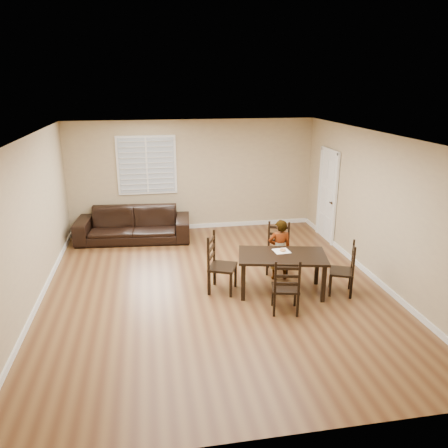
{
  "coord_description": "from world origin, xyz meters",
  "views": [
    {
      "loc": [
        -1.06,
        -7.0,
        3.54
      ],
      "look_at": [
        0.28,
        0.66,
        1.0
      ],
      "focal_mm": 35.0,
      "sensor_mm": 36.0,
      "label": 1
    }
  ],
  "objects_px": {
    "child": "(279,250)",
    "chair_left": "(215,265)",
    "sofa": "(133,225)",
    "chair_near": "(278,249)",
    "donut": "(283,250)",
    "dining_table": "(282,260)",
    "chair_far": "(286,290)",
    "chair_right": "(348,271)"
  },
  "relations": [
    {
      "from": "child",
      "to": "chair_left",
      "type": "bearing_deg",
      "value": 17.31
    },
    {
      "from": "child",
      "to": "sofa",
      "type": "xyz_separation_m",
      "value": [
        -2.72,
        2.62,
        -0.2
      ]
    },
    {
      "from": "chair_near",
      "to": "donut",
      "type": "bearing_deg",
      "value": -83.18
    },
    {
      "from": "dining_table",
      "to": "sofa",
      "type": "height_order",
      "value": "sofa"
    },
    {
      "from": "dining_table",
      "to": "chair_left",
      "type": "relative_size",
      "value": 1.55
    },
    {
      "from": "chair_near",
      "to": "child",
      "type": "distance_m",
      "value": 0.44
    },
    {
      "from": "chair_near",
      "to": "chair_left",
      "type": "distance_m",
      "value": 1.5
    },
    {
      "from": "chair_far",
      "to": "sofa",
      "type": "relative_size",
      "value": 0.36
    },
    {
      "from": "chair_far",
      "to": "chair_left",
      "type": "distance_m",
      "value": 1.42
    },
    {
      "from": "dining_table",
      "to": "chair_right",
      "type": "height_order",
      "value": "chair_right"
    },
    {
      "from": "donut",
      "to": "sofa",
      "type": "xyz_separation_m",
      "value": [
        -2.66,
        3.0,
        -0.35
      ]
    },
    {
      "from": "chair_far",
      "to": "donut",
      "type": "height_order",
      "value": "chair_far"
    },
    {
      "from": "sofa",
      "to": "chair_far",
      "type": "bearing_deg",
      "value": -53.22
    },
    {
      "from": "dining_table",
      "to": "chair_far",
      "type": "distance_m",
      "value": 0.82
    },
    {
      "from": "chair_near",
      "to": "sofa",
      "type": "bearing_deg",
      "value": 160.39
    },
    {
      "from": "chair_far",
      "to": "donut",
      "type": "xyz_separation_m",
      "value": [
        0.22,
        0.94,
        0.3
      ]
    },
    {
      "from": "chair_far",
      "to": "sofa",
      "type": "xyz_separation_m",
      "value": [
        -2.44,
        3.94,
        -0.05
      ]
    },
    {
      "from": "donut",
      "to": "sofa",
      "type": "bearing_deg",
      "value": 131.65
    },
    {
      "from": "chair_left",
      "to": "child",
      "type": "xyz_separation_m",
      "value": [
        1.24,
        0.27,
        0.1
      ]
    },
    {
      "from": "dining_table",
      "to": "donut",
      "type": "relative_size",
      "value": 15.07
    },
    {
      "from": "dining_table",
      "to": "chair_near",
      "type": "distance_m",
      "value": 0.98
    },
    {
      "from": "dining_table",
      "to": "chair_right",
      "type": "xyz_separation_m",
      "value": [
        1.11,
        -0.26,
        -0.19
      ]
    },
    {
      "from": "chair_far",
      "to": "chair_left",
      "type": "relative_size",
      "value": 0.88
    },
    {
      "from": "chair_right",
      "to": "donut",
      "type": "distance_m",
      "value": 1.18
    },
    {
      "from": "chair_far",
      "to": "child",
      "type": "height_order",
      "value": "child"
    },
    {
      "from": "chair_near",
      "to": "donut",
      "type": "distance_m",
      "value": 0.84
    },
    {
      "from": "donut",
      "to": "chair_far",
      "type": "bearing_deg",
      "value": -103.21
    },
    {
      "from": "chair_far",
      "to": "sofa",
      "type": "height_order",
      "value": "chair_far"
    },
    {
      "from": "chair_left",
      "to": "donut",
      "type": "distance_m",
      "value": 1.21
    },
    {
      "from": "donut",
      "to": "sofa",
      "type": "distance_m",
      "value": 4.02
    },
    {
      "from": "chair_near",
      "to": "child",
      "type": "relative_size",
      "value": 0.83
    },
    {
      "from": "donut",
      "to": "child",
      "type": "bearing_deg",
      "value": 80.74
    },
    {
      "from": "chair_left",
      "to": "chair_right",
      "type": "height_order",
      "value": "chair_left"
    },
    {
      "from": "chair_right",
      "to": "child",
      "type": "xyz_separation_m",
      "value": [
        -1.0,
        0.79,
        0.15
      ]
    },
    {
      "from": "chair_near",
      "to": "sofa",
      "type": "relative_size",
      "value": 0.38
    },
    {
      "from": "child",
      "to": "donut",
      "type": "height_order",
      "value": "child"
    },
    {
      "from": "chair_right",
      "to": "donut",
      "type": "bearing_deg",
      "value": -88.9
    },
    {
      "from": "dining_table",
      "to": "chair_right",
      "type": "distance_m",
      "value": 1.16
    },
    {
      "from": "child",
      "to": "donut",
      "type": "xyz_separation_m",
      "value": [
        -0.06,
        -0.37,
        0.15
      ]
    },
    {
      "from": "chair_left",
      "to": "sofa",
      "type": "distance_m",
      "value": 3.25
    },
    {
      "from": "chair_near",
      "to": "chair_left",
      "type": "xyz_separation_m",
      "value": [
        -1.34,
        -0.67,
        0.04
      ]
    },
    {
      "from": "chair_far",
      "to": "dining_table",
      "type": "bearing_deg",
      "value": -90.16
    }
  ]
}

